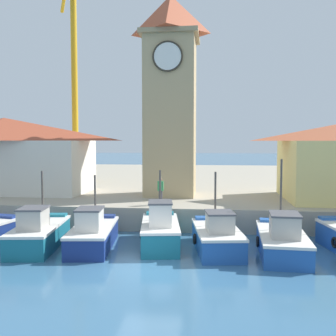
% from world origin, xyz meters
% --- Properties ---
extents(ground_plane, '(300.00, 300.00, 0.00)m').
position_xyz_m(ground_plane, '(0.00, 0.00, 0.00)').
color(ground_plane, '#386689').
extents(quay_wharf, '(120.00, 40.00, 1.35)m').
position_xyz_m(quay_wharf, '(0.00, 26.35, 0.68)').
color(quay_wharf, '#A89E89').
rests_on(quay_wharf, ground).
extents(fishing_boat_left_inner, '(2.50, 5.08, 3.67)m').
position_xyz_m(fishing_boat_left_inner, '(-5.82, 2.54, 0.72)').
color(fishing_boat_left_inner, '#196B7F').
rests_on(fishing_boat_left_inner, ground).
extents(fishing_boat_mid_left, '(2.41, 5.04, 3.47)m').
position_xyz_m(fishing_boat_mid_left, '(-3.23, 2.82, 0.69)').
color(fishing_boat_mid_left, navy).
rests_on(fishing_boat_mid_left, ground).
extents(fishing_boat_center, '(2.42, 4.87, 3.68)m').
position_xyz_m(fishing_boat_center, '(-0.06, 3.48, 0.78)').
color(fishing_boat_center, '#196B7F').
rests_on(fishing_boat_center, ground).
extents(fishing_boat_mid_right, '(2.61, 4.91, 3.66)m').
position_xyz_m(fishing_boat_mid_right, '(2.69, 3.04, 0.68)').
color(fishing_boat_mid_right, '#2356A8').
rests_on(fishing_boat_mid_right, ground).
extents(fishing_boat_right_inner, '(2.28, 5.28, 4.30)m').
position_xyz_m(fishing_boat_right_inner, '(5.61, 2.72, 0.68)').
color(fishing_boat_right_inner, '#2356A8').
rests_on(fishing_boat_right_inner, ground).
extents(clock_tower, '(3.88, 3.88, 15.24)m').
position_xyz_m(clock_tower, '(-0.46, 11.89, 8.53)').
color(clock_tower, tan).
rests_on(clock_tower, quay_wharf).
extents(warehouse_left, '(12.61, 5.82, 5.49)m').
position_xyz_m(warehouse_left, '(-12.86, 12.28, 4.16)').
color(warehouse_left, silver).
rests_on(warehouse_left, quay_wharf).
extents(port_crane_near, '(4.63, 7.51, 21.55)m').
position_xyz_m(port_crane_near, '(-10.30, 20.17, 9.49)').
color(port_crane_near, '#976E11').
rests_on(port_crane_near, quay_wharf).
extents(dock_worker_near_tower, '(0.34, 0.22, 1.62)m').
position_xyz_m(dock_worker_near_tower, '(-0.59, 7.61, 2.20)').
color(dock_worker_near_tower, '#33333D').
rests_on(dock_worker_near_tower, quay_wharf).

